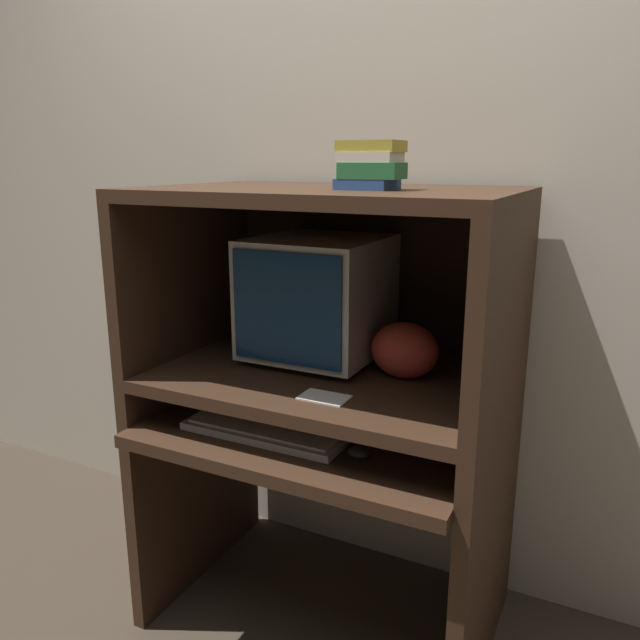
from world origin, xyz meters
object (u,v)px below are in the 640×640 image
Objects in this scene: book_stack at (370,165)px; mouse at (358,453)px; keyboard at (265,431)px; crt_monitor at (318,297)px; snack_bag at (405,350)px.

mouse is at bearing -74.00° from book_stack.
crt_monitor is at bearing 86.72° from keyboard.
book_stack is at bearing 106.00° from mouse.
mouse is (0.28, -0.01, 0.00)m from keyboard.
snack_bag is 1.19× the size of book_stack.
book_stack reaches higher than snack_bag.
snack_bag reaches higher than mouse.
book_stack is (-0.07, -0.10, 0.49)m from snack_bag.
crt_monitor is 2.08× the size of snack_bag.
book_stack reaches higher than mouse.
keyboard is 2.87× the size of book_stack.
crt_monitor is at bearing 131.45° from mouse.
crt_monitor is 0.51m from mouse.
crt_monitor is 6.87× the size of mouse.
crt_monitor is at bearing 169.77° from snack_bag.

